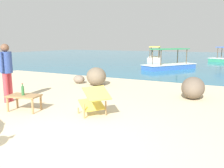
{
  "coord_description": "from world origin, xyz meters",
  "views": [
    {
      "loc": [
        2.44,
        -2.7,
        1.7
      ],
      "look_at": [
        -0.52,
        3.0,
        0.55
      ],
      "focal_mm": 37.57,
      "sensor_mm": 36.0,
      "label": 1
    }
  ],
  "objects_px": {
    "bottle": "(23,90)",
    "boat_white": "(155,58)",
    "person_standing": "(6,68)",
    "boat_blue": "(169,65)",
    "low_bench_table": "(24,98)",
    "deck_chair_near": "(94,100)"
  },
  "relations": [
    {
      "from": "low_bench_table",
      "to": "deck_chair_near",
      "type": "relative_size",
      "value": 0.9
    },
    {
      "from": "low_bench_table",
      "to": "bottle",
      "type": "relative_size",
      "value": 2.83
    },
    {
      "from": "low_bench_table",
      "to": "person_standing",
      "type": "height_order",
      "value": "person_standing"
    },
    {
      "from": "low_bench_table",
      "to": "boat_blue",
      "type": "relative_size",
      "value": 0.23
    },
    {
      "from": "bottle",
      "to": "boat_white",
      "type": "distance_m",
      "value": 17.26
    },
    {
      "from": "boat_white",
      "to": "boat_blue",
      "type": "distance_m",
      "value": 6.91
    },
    {
      "from": "person_standing",
      "to": "bottle",
      "type": "bearing_deg",
      "value": 140.47
    },
    {
      "from": "person_standing",
      "to": "boat_white",
      "type": "relative_size",
      "value": 0.42
    },
    {
      "from": "low_bench_table",
      "to": "boat_white",
      "type": "xyz_separation_m",
      "value": [
        -2.04,
        17.12,
        -0.08
      ]
    },
    {
      "from": "person_standing",
      "to": "boat_blue",
      "type": "xyz_separation_m",
      "value": [
        1.98,
        10.41,
        -0.7
      ]
    },
    {
      "from": "boat_white",
      "to": "boat_blue",
      "type": "relative_size",
      "value": 1.03
    },
    {
      "from": "bottle",
      "to": "low_bench_table",
      "type": "bearing_deg",
      "value": 78.79
    },
    {
      "from": "low_bench_table",
      "to": "boat_white",
      "type": "bearing_deg",
      "value": 83.95
    },
    {
      "from": "boat_white",
      "to": "low_bench_table",
      "type": "bearing_deg",
      "value": 172.23
    },
    {
      "from": "deck_chair_near",
      "to": "boat_white",
      "type": "relative_size",
      "value": 0.24
    },
    {
      "from": "low_bench_table",
      "to": "boat_blue",
      "type": "xyz_separation_m",
      "value": [
        0.87,
        10.85,
        -0.08
      ]
    },
    {
      "from": "deck_chair_near",
      "to": "low_bench_table",
      "type": "bearing_deg",
      "value": 49.5
    },
    {
      "from": "low_bench_table",
      "to": "boat_blue",
      "type": "bearing_deg",
      "value": 72.59
    },
    {
      "from": "deck_chair_near",
      "to": "boat_white",
      "type": "xyz_separation_m",
      "value": [
        -3.78,
        16.71,
        -0.13
      ]
    },
    {
      "from": "bottle",
      "to": "deck_chair_near",
      "type": "xyz_separation_m",
      "value": [
        1.75,
        0.43,
        -0.13
      ]
    },
    {
      "from": "bottle",
      "to": "boat_white",
      "type": "xyz_separation_m",
      "value": [
        -2.03,
        17.14,
        -0.26
      ]
    },
    {
      "from": "low_bench_table",
      "to": "bottle",
      "type": "height_order",
      "value": "bottle"
    }
  ]
}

